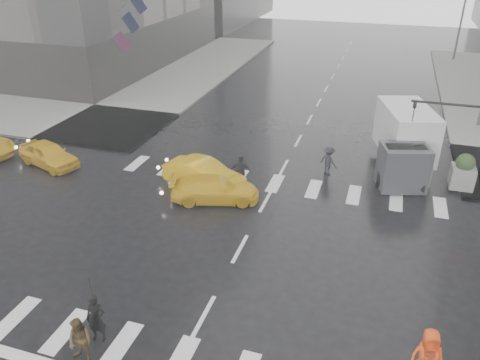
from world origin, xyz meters
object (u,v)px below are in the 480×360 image
(pedestrian_orange, at_px, (427,357))
(box_truck, at_px, (405,140))
(taxi_mid, at_px, (204,175))
(traffic_signal_pole, at_px, (474,131))
(taxi_front, at_px, (48,154))
(pedestrian_brown, at_px, (80,340))

(pedestrian_orange, height_order, box_truck, box_truck)
(taxi_mid, xyz_separation_m, box_truck, (9.43, 5.11, 1.03))
(traffic_signal_pole, xyz_separation_m, taxi_front, (-21.48, -3.70, -2.55))
(traffic_signal_pole, height_order, pedestrian_orange, traffic_signal_pole)
(pedestrian_brown, distance_m, taxi_front, 14.75)
(traffic_signal_pole, distance_m, taxi_front, 21.94)
(traffic_signal_pole, distance_m, box_truck, 3.62)
(taxi_front, distance_m, box_truck, 19.35)
(taxi_front, bearing_deg, box_truck, -55.81)
(traffic_signal_pole, relative_size, pedestrian_brown, 2.90)
(traffic_signal_pole, distance_m, pedestrian_orange, 12.91)
(traffic_signal_pole, xyz_separation_m, taxi_mid, (-12.32, -3.51, -2.50))
(taxi_front, bearing_deg, traffic_signal_pole, -61.94)
(pedestrian_brown, bearing_deg, traffic_signal_pole, 55.77)
(pedestrian_orange, bearing_deg, traffic_signal_pole, 68.69)
(pedestrian_orange, height_order, taxi_front, pedestrian_orange)
(pedestrian_orange, relative_size, taxi_mid, 0.44)
(pedestrian_brown, height_order, pedestrian_orange, pedestrian_orange)
(pedestrian_orange, relative_size, box_truck, 0.31)
(pedestrian_orange, xyz_separation_m, taxi_front, (-19.36, 8.84, -0.28))
(taxi_front, distance_m, taxi_mid, 9.16)
(pedestrian_orange, bearing_deg, pedestrian_brown, -178.45)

